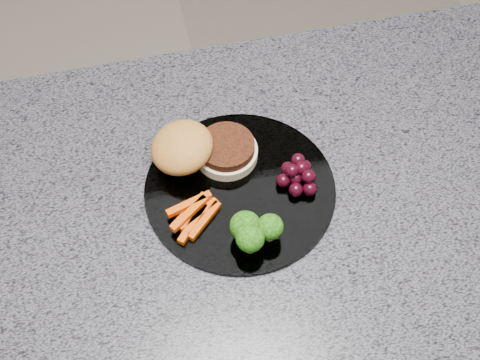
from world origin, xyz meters
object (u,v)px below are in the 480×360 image
plate (240,189)px  burger (198,150)px  island_cabinet (291,322)px  grape_bunch (299,175)px

plate → burger: size_ratio=1.74×
island_cabinet → plate: bearing=166.3°
island_cabinet → grape_bunch: (-0.02, 0.02, 0.49)m
burger → island_cabinet: bearing=-29.4°
burger → grape_bunch: (0.13, -0.07, -0.01)m
grape_bunch → plate: bearing=175.5°
plate → island_cabinet: bearing=-13.7°
island_cabinet → grape_bunch: grape_bunch is taller
island_cabinet → grape_bunch: size_ratio=20.38×
plate → grape_bunch: grape_bunch is taller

